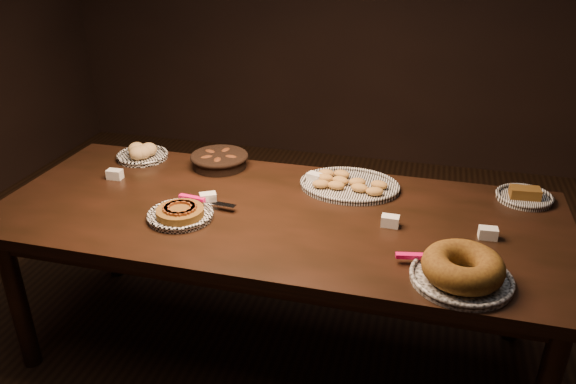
% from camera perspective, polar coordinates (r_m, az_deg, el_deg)
% --- Properties ---
extents(ground, '(5.00, 5.00, 0.00)m').
position_cam_1_polar(ground, '(2.80, -1.00, -15.62)').
color(ground, black).
rests_on(ground, ground).
extents(buffet_table, '(2.40, 1.00, 0.75)m').
position_cam_1_polar(buffet_table, '(2.41, -1.13, -3.49)').
color(buffet_table, black).
rests_on(buffet_table, ground).
extents(apple_tart_plate, '(0.34, 0.28, 0.05)m').
position_cam_1_polar(apple_tart_plate, '(2.35, -10.85, -2.14)').
color(apple_tart_plate, white).
rests_on(apple_tart_plate, buffet_table).
extents(madeleine_platter, '(0.45, 0.37, 0.05)m').
position_cam_1_polar(madeleine_platter, '(2.58, 6.17, 0.78)').
color(madeleine_platter, black).
rests_on(madeleine_platter, buffet_table).
extents(bundt_cake_plate, '(0.40, 0.35, 0.11)m').
position_cam_1_polar(bundt_cake_plate, '(2.00, 17.26, -7.57)').
color(bundt_cake_plate, black).
rests_on(bundt_cake_plate, buffet_table).
extents(croissant_basket, '(0.29, 0.29, 0.07)m').
position_cam_1_polar(croissant_basket, '(2.80, -6.99, 3.34)').
color(croissant_basket, black).
rests_on(croissant_basket, buffet_table).
extents(bread_roll_plate, '(0.26, 0.26, 0.08)m').
position_cam_1_polar(bread_roll_plate, '(2.97, -14.62, 3.84)').
color(bread_roll_plate, white).
rests_on(bread_roll_plate, buffet_table).
extents(loaf_plate, '(0.24, 0.24, 0.06)m').
position_cam_1_polar(loaf_plate, '(2.66, 22.88, -0.37)').
color(loaf_plate, black).
rests_on(loaf_plate, buffet_table).
extents(tent_cards, '(1.75, 0.40, 0.04)m').
position_cam_1_polar(tent_cards, '(2.42, 0.65, -0.71)').
color(tent_cards, white).
rests_on(tent_cards, buffet_table).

